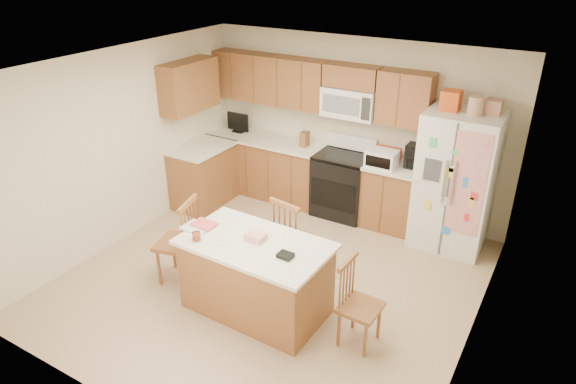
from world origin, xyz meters
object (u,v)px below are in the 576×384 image
Objects in this scene: island at (256,276)px; windsor_chair_back at (293,240)px; refrigerator at (456,180)px; stove at (343,183)px; windsor_chair_right at (358,306)px; windsor_chair_left at (179,243)px.

windsor_chair_back reaches higher than island.
island is (-1.43, -2.43, -0.49)m from refrigerator.
windsor_chair_right is at bearing -61.93° from stove.
windsor_chair_left reaches higher than island.
windsor_chair_back is (-1.40, -1.68, -0.43)m from refrigerator.
windsor_chair_back is (0.17, -1.74, 0.02)m from stove.
windsor_chair_right is at bearing 4.23° from island.
windsor_chair_left is at bearing -146.51° from windsor_chair_back.
windsor_chair_left is at bearing 178.92° from island.
windsor_chair_right is at bearing -96.97° from refrigerator.
island is at bearing -120.41° from refrigerator.
windsor_chair_back is (1.10, 0.73, -0.01)m from windsor_chair_left.
refrigerator is 1.94× the size of windsor_chair_left.
island is 1.59× the size of windsor_chair_back.
refrigerator is 1.97× the size of windsor_chair_back.
windsor_chair_back is 1.30m from windsor_chair_right.
stove reaches higher than windsor_chair_back.
windsor_chair_back is 1.13× the size of windsor_chair_right.
island is at bearing -175.77° from windsor_chair_right.
stove is at bearing 177.70° from refrigerator.
windsor_chair_left is at bearing -110.67° from stove.
refrigerator is 1.24× the size of island.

